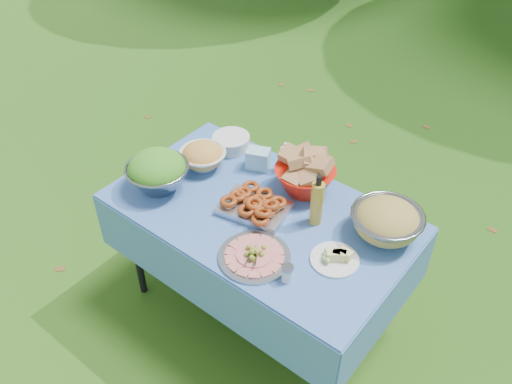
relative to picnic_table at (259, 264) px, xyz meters
The scene contains 14 objects.
ground 0.38m from the picnic_table, ahead, with size 80.00×80.00×0.00m, color #093309.
picnic_table is the anchor object (origin of this frame).
salad_bowl 0.73m from the picnic_table, 160.70° to the right, with size 0.32×0.32×0.21m, color gray, non-canonical shape.
pasta_bowl_white 0.65m from the picnic_table, 168.39° to the left, with size 0.24×0.24×0.14m, color silver, non-canonical shape.
plate_stack 0.69m from the picnic_table, 145.03° to the left, with size 0.21×0.21×0.08m, color silver.
wipes_box 0.56m from the picnic_table, 129.67° to the left, with size 0.12×0.09×0.11m, color #97D6E8.
sanitizer_bottle 0.59m from the picnic_table, 106.14° to the left, with size 0.06×0.06×0.17m, color pink.
bread_bowl 0.56m from the picnic_table, 73.68° to the left, with size 0.31×0.31×0.21m, color red, non-canonical shape.
pasta_bowl_steel 0.76m from the picnic_table, 22.47° to the left, with size 0.33×0.33×0.18m, color gray, non-canonical shape.
fried_tray 0.42m from the picnic_table, 133.03° to the right, with size 0.32×0.23×0.08m, color #B5B4BA.
charcuterie_platter 0.52m from the picnic_table, 55.92° to the right, with size 0.32×0.32×0.07m, color #9FA1A5.
oil_bottle 0.59m from the picnic_table, 22.07° to the left, with size 0.06×0.06×0.28m, color gold.
cheese_plate 0.62m from the picnic_table, ahead, with size 0.22×0.22×0.06m, color silver.
shaker 0.62m from the picnic_table, 36.86° to the right, with size 0.05×0.05×0.08m, color silver.
Camera 1 is at (1.21, -1.54, 2.52)m, focal length 38.00 mm.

